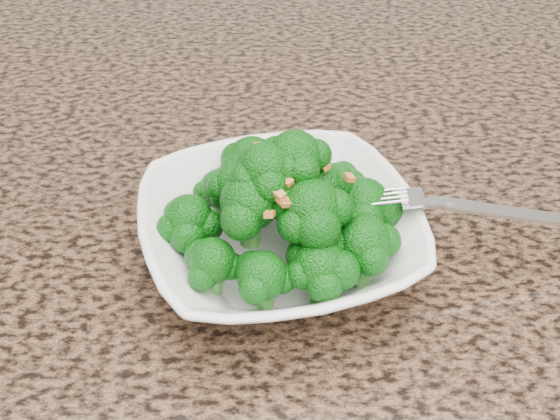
{
  "coord_description": "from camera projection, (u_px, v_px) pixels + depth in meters",
  "views": [
    {
      "loc": [
        0.01,
        -0.2,
        1.28
      ],
      "look_at": [
        0.02,
        0.2,
        0.95
      ],
      "focal_mm": 45.0,
      "sensor_mm": 36.0,
      "label": 1
    }
  ],
  "objects": [
    {
      "name": "garlic_topping",
      "position": [
        280.0,
        117.0,
        0.47
      ],
      "size": [
        0.11,
        0.11,
        0.01
      ],
      "primitive_type": null,
      "color": "#CC7731",
      "rests_on": "broccoli_pile"
    },
    {
      "name": "bowl",
      "position": [
        280.0,
        235.0,
        0.53
      ],
      "size": [
        0.25,
        0.25,
        0.05
      ],
      "primitive_type": "imported",
      "rotation": [
        0.0,
        0.0,
        0.25
      ],
      "color": "white",
      "rests_on": "granite_counter"
    },
    {
      "name": "broccoli_pile",
      "position": [
        280.0,
        167.0,
        0.49
      ],
      "size": [
        0.18,
        0.18,
        0.08
      ],
      "primitive_type": null,
      "color": "#0A5A0B",
      "rests_on": "bowl"
    },
    {
      "name": "fork",
      "position": [
        441.0,
        202.0,
        0.51
      ],
      "size": [
        0.18,
        0.03,
        0.01
      ],
      "primitive_type": null,
      "rotation": [
        0.0,
        0.0,
        0.04
      ],
      "color": "silver",
      "rests_on": "bowl"
    },
    {
      "name": "granite_counter",
      "position": [
        260.0,
        195.0,
        0.64
      ],
      "size": [
        1.64,
        1.04,
        0.03
      ],
      "primitive_type": "cube",
      "color": "brown",
      "rests_on": "cabinet"
    }
  ]
}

